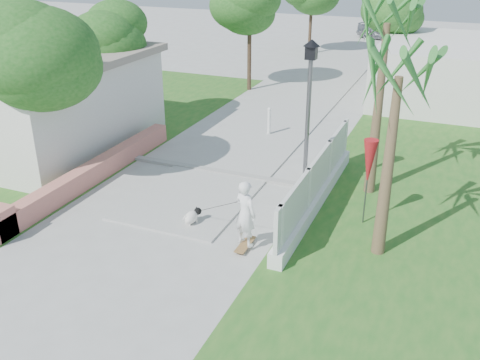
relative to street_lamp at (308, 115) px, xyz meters
The scene contains 21 objects.
ground 6.67m from the street_lamp, 117.80° to the right, with size 90.00×90.00×0.00m, color #B7B7B2.
path_strip 14.98m from the street_lamp, 101.31° to the left, with size 3.20×36.00×0.06m, color #B7B7B2.
curb 3.78m from the street_lamp, behind, with size 6.50×0.25×0.10m, color #999993.
grass_left 10.49m from the street_lamp, 165.83° to the left, with size 8.00×20.00×0.01m, color #25641F.
grass_right 5.38m from the street_lamp, 31.37° to the left, with size 8.00×20.00×0.01m, color #25641F.
pink_wall 6.83m from the street_lamp, 162.57° to the right, with size 0.45×8.20×0.80m.
house_left 10.94m from the street_lamp, behind, with size 8.40×7.40×3.23m.
lattice_fence 2.01m from the street_lamp, 44.82° to the right, with size 0.35×7.00×1.50m.
building_right 12.93m from the street_lamp, 76.07° to the left, with size 6.00×8.00×2.60m, color silver.
street_lamp is the anchor object (origin of this frame).
bollard 5.56m from the street_lamp, 120.96° to the left, with size 0.14×0.14×1.09m.
patio_umbrella 2.27m from the street_lamp, 27.76° to the right, with size 0.36×0.36×2.30m.
tree_left_near 7.92m from the street_lamp, 161.15° to the right, with size 3.60×3.60×5.28m.
tree_left_mid 8.96m from the street_lamp, 160.42° to the left, with size 3.20×3.20×4.85m.
tree_path_left 12.10m from the street_lamp, 119.30° to the left, with size 3.40×3.40×5.23m.
tree_path_right 14.52m from the street_lamp, 88.74° to the left, with size 3.00×3.00×4.79m.
palm_far 2.85m from the street_lamp, 30.47° to the left, with size 1.80×1.80×5.30m.
palm_near 3.72m from the street_lamp, 42.61° to the right, with size 1.80×1.80×4.70m.
skateboarder 3.66m from the street_lamp, 110.12° to the right, with size 2.06×1.16×1.75m.
dog 4.16m from the street_lamp, 127.60° to the right, with size 0.45×0.62×0.45m.
parked_car 27.55m from the street_lamp, 93.54° to the left, with size 1.87×4.64×1.58m, color #B3B7BB.
Camera 1 is at (6.57, -8.08, 6.76)m, focal length 40.00 mm.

